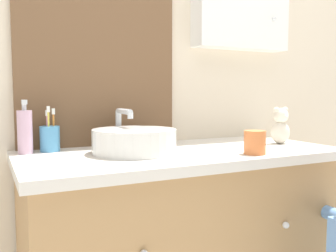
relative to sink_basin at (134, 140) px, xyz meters
The scene contains 6 objects.
wall_back 0.48m from the sink_basin, 54.12° to the left, with size 3.20×0.18×2.50m.
sink_basin is the anchor object (origin of this frame).
toothbrush_holder 0.32m from the sink_basin, 147.86° to the left, with size 0.07×0.07×0.17m.
soap_dispenser 0.39m from the sink_basin, 156.63° to the left, with size 0.05×0.05×0.19m.
teddy_bear 0.66m from the sink_basin, ahead, with size 0.09×0.07×0.16m.
drinking_cup 0.43m from the sink_basin, 30.08° to the right, with size 0.08×0.08×0.08m, color orange.
Camera 1 is at (-0.67, -0.92, 1.10)m, focal length 40.00 mm.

